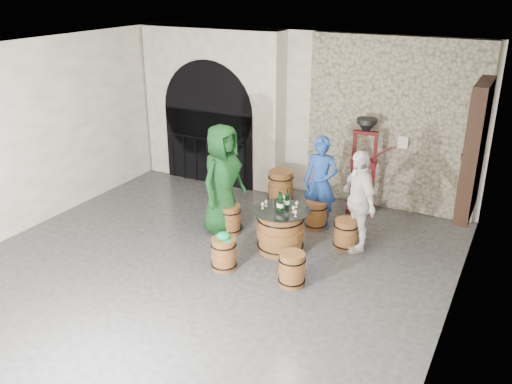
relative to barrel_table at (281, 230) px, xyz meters
The scene contains 30 objects.
ground 1.63m from the barrel_table, 119.33° to the right, with size 8.00×8.00×0.00m, color #2C2C2E.
wall_back 3.00m from the barrel_table, 106.58° to the left, with size 8.00×8.00×0.00m, color white.
wall_left 4.67m from the barrel_table, 162.06° to the right, with size 8.00×8.00×0.00m, color white.
wall_right 3.30m from the barrel_table, 26.98° to the right, with size 8.00×8.00×0.00m, color white.
ceiling 3.26m from the barrel_table, 119.33° to the right, with size 8.00×8.00×0.00m, color beige.
stone_facing_panel 3.02m from the barrel_table, 68.21° to the left, with size 3.20×0.12×3.18m, color tan.
arched_opening 3.77m from the barrel_table, 138.71° to the left, with size 3.10×0.60×3.19m.
shuttered_window 3.14m from the barrel_table, 21.31° to the left, with size 0.23×1.10×2.00m.
barrel_table is the anchor object (origin of this frame).
barrel_stool_left 1.07m from the barrel_table, behind, with size 0.40×0.40×0.51m.
barrel_stool_far 1.07m from the barrel_table, 79.22° to the left, with size 0.40×0.40×0.51m.
barrel_stool_right 1.07m from the barrel_table, 30.90° to the left, with size 0.40×0.40×0.51m.
barrel_stool_near_right 1.07m from the barrel_table, 55.88° to the right, with size 0.40×0.40×0.51m.
barrel_stool_near_left 1.07m from the barrel_table, 118.08° to the right, with size 0.40×0.40×0.51m.
green_cap 1.08m from the barrel_table, 117.89° to the right, with size 0.25×0.20×0.11m.
person_green 1.35m from the barrel_table, behind, with size 0.93×0.61×1.91m, color #103B16.
person_blue 1.25m from the barrel_table, 79.22° to the left, with size 0.60×0.39×1.64m, color #1B4195.
person_white 1.32m from the barrel_table, 30.90° to the left, with size 0.98×0.41×1.67m, color white.
wine_bottle_left 0.50m from the barrel_table, 98.98° to the right, with size 0.08×0.08×0.32m.
wine_bottle_center 0.50m from the barrel_table, 68.55° to the right, with size 0.08×0.08×0.32m.
wine_bottle_right 0.51m from the barrel_table, 60.38° to the left, with size 0.08×0.08×0.32m.
tasting_glass_a 0.50m from the barrel_table, 161.46° to the right, with size 0.05×0.05×0.10m, color #C57726, non-canonical shape.
tasting_glass_b 0.46m from the barrel_table, ahead, with size 0.05×0.05×0.10m, color #C57726, non-canonical shape.
tasting_glass_c 0.54m from the barrel_table, 105.45° to the left, with size 0.05×0.05×0.10m, color #C57726, non-canonical shape.
tasting_glass_d 0.49m from the barrel_table, 47.95° to the left, with size 0.05×0.05×0.10m, color #C57726, non-canonical shape.
tasting_glass_e 0.53m from the barrel_table, 23.68° to the right, with size 0.05×0.05×0.10m, color #C57726, non-canonical shape.
tasting_glass_f 0.49m from the barrel_table, behind, with size 0.05×0.05×0.10m, color #C57726, non-canonical shape.
side_barrel 1.96m from the barrel_table, 115.21° to the left, with size 0.50×0.50×0.66m.
corking_press 2.33m from the barrel_table, 72.30° to the left, with size 0.76×0.47×1.79m.
control_box 2.95m from the barrel_table, 62.81° to the left, with size 0.18×0.10×0.22m, color silver.
Camera 1 is at (4.06, -5.72, 4.17)m, focal length 38.00 mm.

